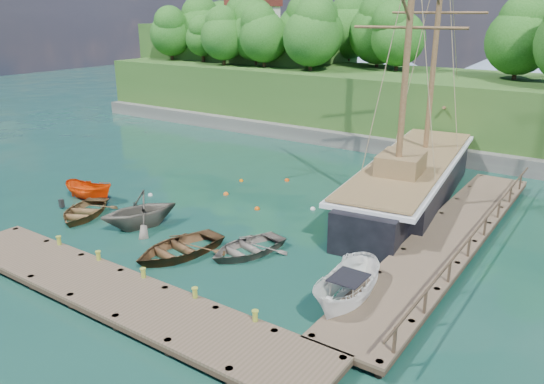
{
  "coord_description": "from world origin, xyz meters",
  "views": [
    {
      "loc": [
        18.21,
        -18.83,
        11.56
      ],
      "look_at": [
        2.43,
        4.1,
        2.0
      ],
      "focal_mm": 35.0,
      "sensor_mm": 36.0,
      "label": 1
    }
  ],
  "objects_px": {
    "schooner": "(411,182)",
    "rowboat_2": "(179,255)",
    "motorboat_orange": "(90,200)",
    "rowboat_3": "(247,254)",
    "rowboat_0": "(84,216)",
    "cabin_boat_white": "(347,309)",
    "rowboat_1": "(141,227)"
  },
  "relations": [
    {
      "from": "motorboat_orange",
      "to": "cabin_boat_white",
      "type": "relative_size",
      "value": 0.73
    },
    {
      "from": "rowboat_1",
      "to": "schooner",
      "type": "relative_size",
      "value": 0.16
    },
    {
      "from": "rowboat_3",
      "to": "rowboat_0",
      "type": "bearing_deg",
      "value": -157.93
    },
    {
      "from": "rowboat_3",
      "to": "motorboat_orange",
      "type": "distance_m",
      "value": 13.15
    },
    {
      "from": "rowboat_2",
      "to": "rowboat_1",
      "type": "bearing_deg",
      "value": 172.75
    },
    {
      "from": "rowboat_2",
      "to": "motorboat_orange",
      "type": "distance_m",
      "value": 10.77
    },
    {
      "from": "rowboat_2",
      "to": "schooner",
      "type": "xyz_separation_m",
      "value": [
        6.38,
        14.72,
        1.08
      ]
    },
    {
      "from": "rowboat_0",
      "to": "motorboat_orange",
      "type": "distance_m",
      "value": 2.93
    },
    {
      "from": "rowboat_1",
      "to": "motorboat_orange",
      "type": "xyz_separation_m",
      "value": [
        -6.1,
        1.27,
        0.0
      ]
    },
    {
      "from": "rowboat_2",
      "to": "motorboat_orange",
      "type": "relative_size",
      "value": 1.33
    },
    {
      "from": "schooner",
      "to": "rowboat_2",
      "type": "bearing_deg",
      "value": -120.66
    },
    {
      "from": "rowboat_3",
      "to": "schooner",
      "type": "height_order",
      "value": "schooner"
    },
    {
      "from": "rowboat_2",
      "to": "rowboat_3",
      "type": "height_order",
      "value": "rowboat_2"
    },
    {
      "from": "rowboat_0",
      "to": "rowboat_3",
      "type": "relative_size",
      "value": 1.02
    },
    {
      "from": "rowboat_0",
      "to": "cabin_boat_white",
      "type": "xyz_separation_m",
      "value": [
        17.56,
        -0.39,
        0.0
      ]
    },
    {
      "from": "rowboat_0",
      "to": "schooner",
      "type": "bearing_deg",
      "value": 16.57
    },
    {
      "from": "motorboat_orange",
      "to": "schooner",
      "type": "distance_m",
      "value": 20.69
    },
    {
      "from": "motorboat_orange",
      "to": "schooner",
      "type": "height_order",
      "value": "schooner"
    },
    {
      "from": "rowboat_1",
      "to": "cabin_boat_white",
      "type": "bearing_deg",
      "value": 18.29
    },
    {
      "from": "rowboat_2",
      "to": "cabin_boat_white",
      "type": "bearing_deg",
      "value": 12.59
    },
    {
      "from": "rowboat_0",
      "to": "rowboat_3",
      "type": "xyz_separation_m",
      "value": [
        11.04,
        1.42,
        0.0
      ]
    },
    {
      "from": "rowboat_3",
      "to": "cabin_boat_white",
      "type": "bearing_deg",
      "value": -0.74
    },
    {
      "from": "rowboat_0",
      "to": "schooner",
      "type": "xyz_separation_m",
      "value": [
        14.72,
        14.08,
        1.08
      ]
    },
    {
      "from": "rowboat_0",
      "to": "rowboat_3",
      "type": "bearing_deg",
      "value": -19.84
    },
    {
      "from": "motorboat_orange",
      "to": "cabin_boat_white",
      "type": "xyz_separation_m",
      "value": [
        19.65,
        -2.45,
        0.0
      ]
    },
    {
      "from": "rowboat_1",
      "to": "rowboat_0",
      "type": "bearing_deg",
      "value": -145.58
    },
    {
      "from": "rowboat_0",
      "to": "rowboat_1",
      "type": "distance_m",
      "value": 4.09
    },
    {
      "from": "schooner",
      "to": "rowboat_1",
      "type": "bearing_deg",
      "value": -136.07
    },
    {
      "from": "rowboat_3",
      "to": "schooner",
      "type": "xyz_separation_m",
      "value": [
        3.68,
        12.66,
        1.08
      ]
    },
    {
      "from": "rowboat_3",
      "to": "cabin_boat_white",
      "type": "distance_m",
      "value": 6.76
    },
    {
      "from": "rowboat_1",
      "to": "cabin_boat_white",
      "type": "xyz_separation_m",
      "value": [
        13.54,
        -1.18,
        0.0
      ]
    },
    {
      "from": "rowboat_0",
      "to": "rowboat_1",
      "type": "height_order",
      "value": "rowboat_1"
    }
  ]
}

